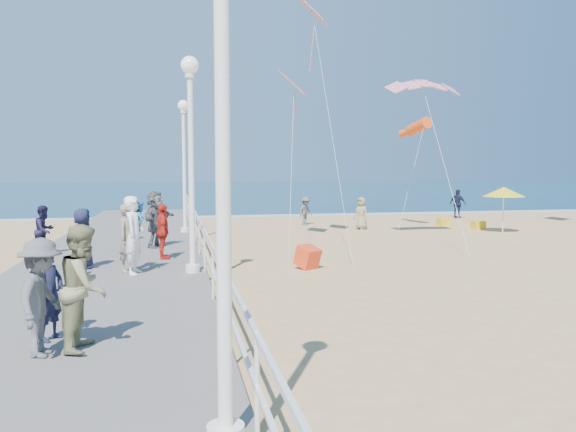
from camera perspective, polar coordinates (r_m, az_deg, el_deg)
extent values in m
plane|color=tan|center=(15.53, 10.65, -6.36)|extent=(160.00, 160.00, 0.00)
cube|color=#0C324C|center=(79.36, -7.38, 2.69)|extent=(160.00, 90.00, 0.05)
cube|color=white|center=(35.19, -2.05, 0.04)|extent=(160.00, 1.20, 0.04)
cube|color=slate|center=(14.46, -18.24, -6.54)|extent=(5.00, 44.00, 0.40)
cube|color=white|center=(14.19, -8.50, -1.45)|extent=(0.05, 42.00, 0.06)
cube|color=white|center=(14.26, -8.48, -3.45)|extent=(0.05, 42.00, 0.04)
cylinder|color=white|center=(5.11, -6.60, 3.12)|extent=(0.14, 0.14, 4.70)
cylinder|color=white|center=(14.31, -9.66, -5.26)|extent=(0.36, 0.36, 0.20)
cylinder|color=white|center=(14.09, -9.79, 4.19)|extent=(0.14, 0.14, 4.70)
sphere|color=white|center=(14.31, -9.95, 14.86)|extent=(0.44, 0.44, 0.44)
cylinder|color=white|center=(23.23, -10.41, -1.38)|extent=(0.36, 0.36, 0.20)
cylinder|color=white|center=(23.09, -10.50, 4.42)|extent=(0.14, 0.14, 4.70)
sphere|color=white|center=(23.23, -10.60, 10.98)|extent=(0.44, 0.44, 0.44)
imported|color=white|center=(14.29, -15.36, -1.89)|extent=(0.61, 0.79, 1.92)
imported|color=#338ABF|center=(14.39, -14.76, -0.41)|extent=(0.45, 0.52, 0.93)
imported|color=#191C38|center=(9.28, -23.04, -7.29)|extent=(0.53, 0.61, 1.42)
imported|color=gray|center=(8.64, -20.00, -6.77)|extent=(0.78, 0.95, 1.81)
imported|color=#535458|center=(8.54, -23.78, -7.57)|extent=(0.75, 1.14, 1.65)
imported|color=red|center=(16.45, -12.59, -1.55)|extent=(0.48, 0.96, 1.59)
imported|color=#171C33|center=(15.48, -20.15, -2.16)|extent=(0.60, 0.83, 1.57)
imported|color=#555559|center=(18.95, -13.31, -0.29)|extent=(1.26, 1.80, 1.87)
imported|color=#807459|center=(14.68, -15.93, -2.15)|extent=(0.68, 0.74, 1.71)
imported|color=#1A1632|center=(18.31, -23.51, -1.34)|extent=(0.84, 0.91, 1.49)
imported|color=#515255|center=(29.64, 1.80, 0.53)|extent=(1.11, 1.03, 1.50)
imported|color=#171A32|center=(35.25, 16.87, 1.20)|extent=(0.93, 1.07, 1.73)
imported|color=gray|center=(27.71, 7.45, 0.27)|extent=(0.84, 0.92, 1.58)
cube|color=red|center=(16.77, 2.01, -4.40)|extent=(0.84, 0.89, 0.74)
cylinder|color=white|center=(27.83, 21.01, 0.23)|extent=(0.05, 0.05, 1.80)
cone|color=yellow|center=(27.77, 21.08, 2.31)|extent=(1.90, 1.90, 0.45)
cube|color=yellow|center=(30.29, 15.51, -0.60)|extent=(0.55, 0.55, 0.40)
cube|color=gold|center=(29.20, 18.76, -0.88)|extent=(0.55, 0.55, 0.40)
cylinder|color=#F14B14|center=(28.41, 13.10, 8.81)|extent=(0.99, 2.60, 1.06)
cube|color=#DD515F|center=(22.65, 0.61, 13.26)|extent=(1.48, 1.65, 0.94)
cube|color=red|center=(22.68, 2.49, 20.07)|extent=(1.48, 1.69, 1.00)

